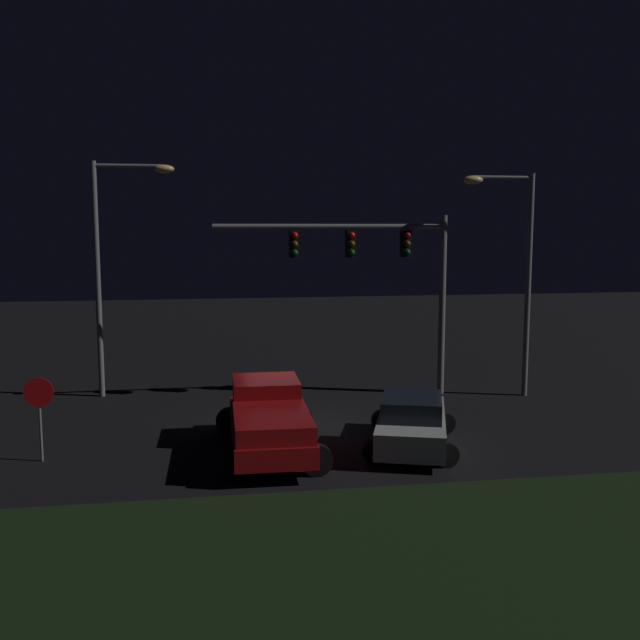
{
  "coord_description": "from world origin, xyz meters",
  "views": [
    {
      "loc": [
        -2.4,
        -21.47,
        6.08
      ],
      "look_at": [
        1.16,
        0.57,
        3.17
      ],
      "focal_mm": 40.1,
      "sensor_mm": 36.0,
      "label": 1
    }
  ],
  "objects_px": {
    "street_lamp_right": "(515,257)",
    "stop_sign": "(39,403)",
    "traffic_signal_gantry": "(377,261)",
    "pickup_truck": "(268,416)",
    "car_sedan": "(412,422)",
    "street_lamp_left": "(113,250)"
  },
  "relations": [
    {
      "from": "street_lamp_left",
      "to": "street_lamp_right",
      "type": "relative_size",
      "value": 1.05
    },
    {
      "from": "stop_sign",
      "to": "street_lamp_right",
      "type": "bearing_deg",
      "value": 18.11
    },
    {
      "from": "street_lamp_right",
      "to": "stop_sign",
      "type": "bearing_deg",
      "value": -161.89
    },
    {
      "from": "street_lamp_left",
      "to": "street_lamp_right",
      "type": "bearing_deg",
      "value": -9.31
    },
    {
      "from": "street_lamp_right",
      "to": "car_sedan",
      "type": "bearing_deg",
      "value": -134.41
    },
    {
      "from": "pickup_truck",
      "to": "street_lamp_right",
      "type": "bearing_deg",
      "value": -60.33
    },
    {
      "from": "pickup_truck",
      "to": "traffic_signal_gantry",
      "type": "distance_m",
      "value": 8.27
    },
    {
      "from": "street_lamp_left",
      "to": "stop_sign",
      "type": "bearing_deg",
      "value": -98.76
    },
    {
      "from": "traffic_signal_gantry",
      "to": "stop_sign",
      "type": "relative_size",
      "value": 3.73
    },
    {
      "from": "car_sedan",
      "to": "traffic_signal_gantry",
      "type": "bearing_deg",
      "value": 13.5
    },
    {
      "from": "traffic_signal_gantry",
      "to": "street_lamp_left",
      "type": "relative_size",
      "value": 0.99
    },
    {
      "from": "street_lamp_right",
      "to": "stop_sign",
      "type": "height_order",
      "value": "street_lamp_right"
    },
    {
      "from": "pickup_truck",
      "to": "street_lamp_left",
      "type": "relative_size",
      "value": 0.65
    },
    {
      "from": "pickup_truck",
      "to": "street_lamp_right",
      "type": "height_order",
      "value": "street_lamp_right"
    },
    {
      "from": "car_sedan",
      "to": "street_lamp_left",
      "type": "distance_m",
      "value": 12.51
    },
    {
      "from": "street_lamp_right",
      "to": "stop_sign",
      "type": "xyz_separation_m",
      "value": [
        -15.17,
        -4.96,
        -3.46
      ]
    },
    {
      "from": "traffic_signal_gantry",
      "to": "stop_sign",
      "type": "xyz_separation_m",
      "value": [
        -10.34,
        -5.71,
        -3.34
      ]
    },
    {
      "from": "car_sedan",
      "to": "pickup_truck",
      "type": "bearing_deg",
      "value": 102.59
    },
    {
      "from": "traffic_signal_gantry",
      "to": "street_lamp_right",
      "type": "height_order",
      "value": "street_lamp_right"
    },
    {
      "from": "car_sedan",
      "to": "traffic_signal_gantry",
      "type": "relative_size",
      "value": 0.57
    },
    {
      "from": "pickup_truck",
      "to": "traffic_signal_gantry",
      "type": "height_order",
      "value": "traffic_signal_gantry"
    },
    {
      "from": "car_sedan",
      "to": "street_lamp_left",
      "type": "relative_size",
      "value": 0.57
    }
  ]
}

